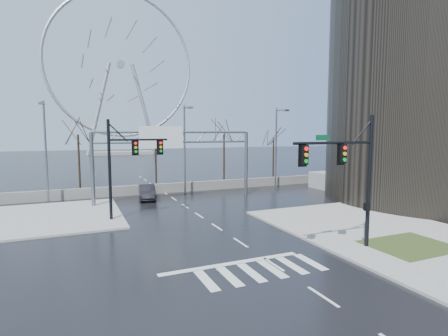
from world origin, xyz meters
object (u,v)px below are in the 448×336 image
signal_mast_far (124,160)px  sign_gantry (172,150)px  signal_mast_near (352,169)px  car (147,192)px  ferris_wheel (121,70)px

signal_mast_far → sign_gantry: signal_mast_far is taller
signal_mast_near → car: size_ratio=1.74×
sign_gantry → signal_mast_far: bearing=-132.5°
ferris_wheel → car: bearing=-95.6°
signal_mast_near → car: (-7.75, 21.04, -4.11)m
ferris_wheel → car: size_ratio=11.06×
signal_mast_far → sign_gantry: 8.14m
sign_gantry → car: bearing=137.5°
signal_mast_near → signal_mast_far: (-11.01, 13.00, -0.04)m
signal_mast_near → signal_mast_far: bearing=130.3°
sign_gantry → car: sign_gantry is taller
signal_mast_far → car: 9.59m
signal_mast_far → signal_mast_near: bearing=-49.7°
signal_mast_far → sign_gantry: size_ratio=0.49×
signal_mast_near → car: signal_mast_near is taller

